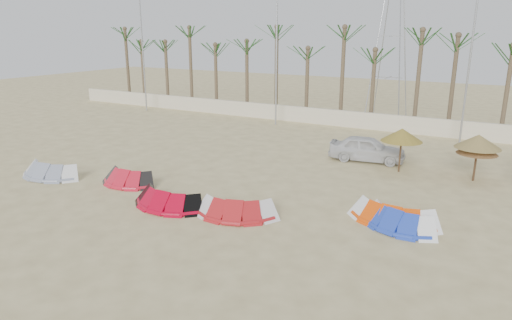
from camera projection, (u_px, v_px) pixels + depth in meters
The scene contains 17 objects.
ground at pixel (182, 228), 17.97m from camera, with size 120.00×120.00×0.00m, color beige.
boundary_wall at pixel (354, 120), 36.24m from camera, with size 60.00×0.30×1.30m, color beige.
palm_line at pixel (373, 44), 35.58m from camera, with size 52.00×4.00×7.70m.
lamp_a at pixel (143, 49), 42.54m from camera, with size 1.25×0.14×11.00m.
lamp_b at pixel (277, 53), 35.95m from camera, with size 1.25×0.14×11.00m.
lamp_c at pixel (471, 58), 29.37m from camera, with size 1.25×0.14×11.00m.
pylon at pixel (385, 117), 40.98m from camera, with size 3.00×3.00×14.00m, color #A5A8AD, non-canonical shape.
kite_grey at pixel (54, 168), 24.26m from camera, with size 3.62×1.90×0.90m.
kite_red_left at pixel (131, 176), 23.06m from camera, with size 3.10×1.71×0.90m.
kite_red_mid at pixel (172, 197), 20.16m from camera, with size 3.49×1.57×0.90m.
kite_red_right at pixel (240, 206), 19.15m from camera, with size 3.74×2.42×0.90m.
kite_orange at pixel (395, 211), 18.56m from camera, with size 3.63×1.71×0.90m.
kite_blue at pixel (399, 216), 18.08m from camera, with size 3.50×2.33×0.90m.
parasol_left at pixel (402, 135), 24.54m from camera, with size 2.23×2.23×2.43m.
parasol_mid at pixel (478, 147), 23.30m from camera, with size 2.05×2.05×2.10m.
parasol_right at pixel (478, 141), 23.02m from camera, with size 2.27×2.27×2.45m.
car at pixel (367, 149), 26.98m from camera, with size 1.77×4.40×1.50m, color silver.
Camera 1 is at (10.65, -12.98, 7.54)m, focal length 32.00 mm.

